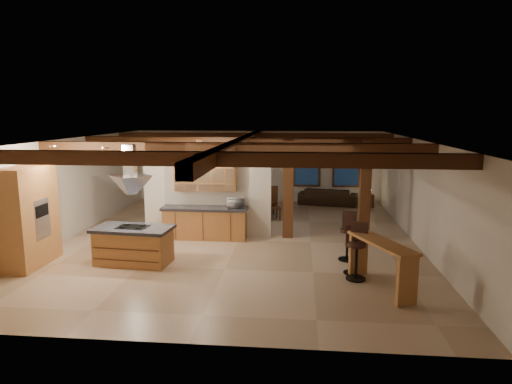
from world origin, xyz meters
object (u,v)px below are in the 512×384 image
(kitchen_island, at_px, (134,245))
(sofa, at_px, (328,196))
(dining_table, at_px, (250,208))
(bar_counter, at_px, (381,257))

(kitchen_island, distance_m, sofa, 9.30)
(kitchen_island, height_order, sofa, kitchen_island)
(dining_table, bearing_deg, sofa, 42.56)
(kitchen_island, bearing_deg, dining_table, 66.85)
(sofa, xyz_separation_m, bar_counter, (0.57, -8.84, 0.36))
(dining_table, distance_m, sofa, 3.78)
(dining_table, height_order, sofa, sofa)
(kitchen_island, distance_m, dining_table, 5.77)
(kitchen_island, distance_m, bar_counter, 5.81)
(kitchen_island, relative_size, sofa, 0.85)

